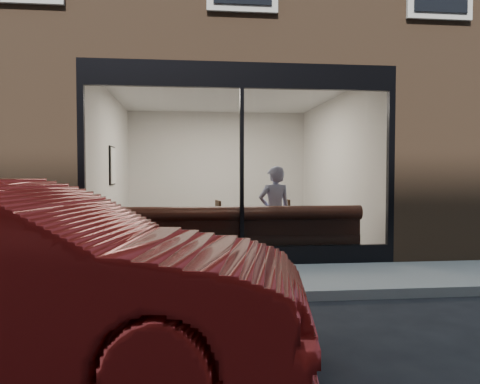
{
  "coord_description": "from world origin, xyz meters",
  "views": [
    {
      "loc": [
        -0.85,
        -5.28,
        1.48
      ],
      "look_at": [
        0.01,
        2.4,
        1.16
      ],
      "focal_mm": 35.0,
      "sensor_mm": 36.0,
      "label": 1
    }
  ],
  "objects": [
    {
      "name": "parked_car",
      "position": [
        -2.13,
        -1.73,
        0.71
      ],
      "size": [
        4.53,
        2.24,
        1.43
      ],
      "primitive_type": "imported",
      "rotation": [
        0.0,
        0.0,
        1.4
      ],
      "color": "maroon",
      "rests_on": "ground"
    },
    {
      "name": "host_building_pier_right",
      "position": [
        3.75,
        8.0,
        1.6
      ],
      "size": [
        2.5,
        12.0,
        3.2
      ],
      "primitive_type": "cube",
      "color": "brown",
      "rests_on": "ground"
    },
    {
      "name": "cafe_chair_right",
      "position": [
        0.93,
        3.85,
        0.24
      ],
      "size": [
        0.47,
        0.47,
        0.04
      ],
      "primitive_type": "cube",
      "rotation": [
        0.0,
        0.0,
        3.13
      ],
      "color": "black",
      "rests_on": "cafe_floor"
    },
    {
      "name": "cafe_wall_left",
      "position": [
        -2.49,
        5.0,
        1.6
      ],
      "size": [
        0.0,
        6.0,
        6.0
      ],
      "primitive_type": "plane",
      "rotation": [
        1.57,
        0.0,
        1.57
      ],
      "color": "silver",
      "rests_on": "ground"
    },
    {
      "name": "storefront_kick",
      "position": [
        0.0,
        2.05,
        0.15
      ],
      "size": [
        5.0,
        0.1,
        0.3
      ],
      "primitive_type": "cube",
      "color": "black",
      "rests_on": "ground"
    },
    {
      "name": "host_building_pier_left",
      "position": [
        -3.75,
        8.0,
        1.6
      ],
      "size": [
        2.5,
        12.0,
        3.2
      ],
      "primitive_type": "cube",
      "color": "brown",
      "rests_on": "ground"
    },
    {
      "name": "cafe_wall_right",
      "position": [
        2.49,
        5.0,
        1.6
      ],
      "size": [
        0.0,
        6.0,
        6.0
      ],
      "primitive_type": "plane",
      "rotation": [
        1.57,
        0.0,
        -1.57
      ],
      "color": "silver",
      "rests_on": "ground"
    },
    {
      "name": "storefront_header",
      "position": [
        0.0,
        2.05,
        3.0
      ],
      "size": [
        5.0,
        0.1,
        0.4
      ],
      "primitive_type": "cube",
      "color": "black",
      "rests_on": "host_building_upper"
    },
    {
      "name": "cafe_wall_back",
      "position": [
        0.0,
        7.99,
        1.6
      ],
      "size": [
        5.0,
        0.0,
        5.0
      ],
      "primitive_type": "plane",
      "rotation": [
        1.57,
        0.0,
        0.0
      ],
      "color": "silver",
      "rests_on": "ground"
    },
    {
      "name": "host_building_backfill",
      "position": [
        0.0,
        11.0,
        1.6
      ],
      "size": [
        5.0,
        6.0,
        3.2
      ],
      "primitive_type": "cube",
      "color": "brown",
      "rests_on": "ground"
    },
    {
      "name": "cafe_floor",
      "position": [
        0.0,
        5.0,
        0.02
      ],
      "size": [
        6.0,
        6.0,
        0.0
      ],
      "primitive_type": "plane",
      "color": "#2D2D30",
      "rests_on": "ground"
    },
    {
      "name": "cafe_ceiling",
      "position": [
        0.0,
        5.0,
        3.19
      ],
      "size": [
        6.0,
        6.0,
        0.0
      ],
      "primitive_type": "plane",
      "rotation": [
        3.14,
        0.0,
        0.0
      ],
      "color": "white",
      "rests_on": "host_building_upper"
    },
    {
      "name": "banquette",
      "position": [
        0.0,
        2.45,
        0.23
      ],
      "size": [
        4.0,
        0.55,
        0.45
      ],
      "primitive_type": "cube",
      "color": "#341813",
      "rests_on": "cafe_floor"
    },
    {
      "name": "kerb_near",
      "position": [
        0.0,
        -0.05,
        0.06
      ],
      "size": [
        40.0,
        0.1,
        0.12
      ],
      "primitive_type": "cube",
      "color": "gray",
      "rests_on": "ground"
    },
    {
      "name": "ground",
      "position": [
        0.0,
        0.0,
        0.0
      ],
      "size": [
        120.0,
        120.0,
        0.0
      ],
      "primitive_type": "plane",
      "color": "black",
      "rests_on": "ground"
    },
    {
      "name": "cafe_table_right",
      "position": [
        0.99,
        3.42,
        0.74
      ],
      "size": [
        0.66,
        0.66,
        0.04
      ],
      "primitive_type": "cube",
      "rotation": [
        0.0,
        0.0,
        0.01
      ],
      "color": "black",
      "rests_on": "cafe_floor"
    },
    {
      "name": "wall_poster",
      "position": [
        -2.45,
        5.07,
        1.63
      ],
      "size": [
        0.02,
        0.58,
        0.77
      ],
      "primitive_type": "cube",
      "color": "white",
      "rests_on": "cafe_wall_left"
    },
    {
      "name": "storefront_glass",
      "position": [
        0.0,
        2.02,
        1.55
      ],
      "size": [
        4.8,
        0.0,
        4.8
      ],
      "primitive_type": "plane",
      "rotation": [
        1.57,
        0.0,
        0.0
      ],
      "color": "white",
      "rests_on": "storefront_kick"
    },
    {
      "name": "cafe_table_left",
      "position": [
        -0.48,
        3.0,
        0.74
      ],
      "size": [
        0.74,
        0.74,
        0.04
      ],
      "primitive_type": "cube",
      "rotation": [
        0.0,
        0.0,
        -0.08
      ],
      "color": "black",
      "rests_on": "cafe_floor"
    },
    {
      "name": "person",
      "position": [
        0.66,
        2.74,
        0.8
      ],
      "size": [
        0.63,
        0.47,
        1.59
      ],
      "primitive_type": "imported",
      "rotation": [
        0.0,
        0.0,
        3.3
      ],
      "color": "#A7B1E2",
      "rests_on": "cafe_floor"
    },
    {
      "name": "cafe_chair_left",
      "position": [
        -0.47,
        3.55,
        0.24
      ],
      "size": [
        0.49,
        0.49,
        0.04
      ],
      "primitive_type": "cube",
      "rotation": [
        0.0,
        0.0,
        3.25
      ],
      "color": "black",
      "rests_on": "cafe_floor"
    },
    {
      "name": "storefront_mullion",
      "position": [
        0.0,
        2.05,
        1.55
      ],
      "size": [
        0.06,
        0.1,
        2.5
      ],
      "primitive_type": "cube",
      "color": "black",
      "rests_on": "storefront_kick"
    },
    {
      "name": "sidewalk_near",
      "position": [
        0.0,
        1.0,
        0.01
      ],
      "size": [
        40.0,
        2.0,
        0.01
      ],
      "primitive_type": "cube",
      "color": "gray",
      "rests_on": "ground"
    }
  ]
}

